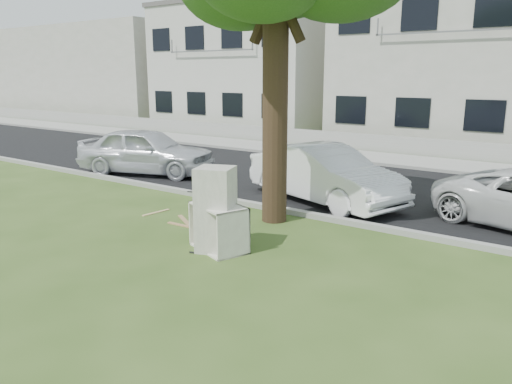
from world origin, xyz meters
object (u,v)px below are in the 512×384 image
Objects in this scene: fridge at (216,210)px; cabinet at (219,227)px; car_left at (146,151)px; car_center at (324,174)px.

fridge is 1.43× the size of cabinet.
cabinet is 7.69m from car_left.
fridge is 7.71m from car_left.
car_left is at bearing 108.79° from car_center.
car_center is at bearing -108.33° from car_left.
car_left reaches higher than car_center.
car_center reaches higher than cabinet.
car_center is at bearing 70.97° from fridge.
cabinet is 0.25× the size of car_center.
car_center is 6.36m from car_left.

